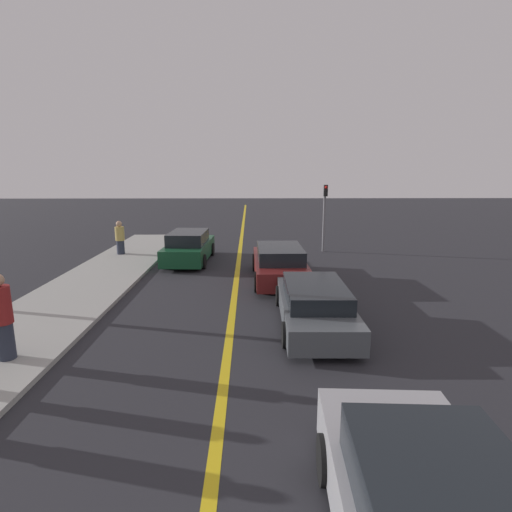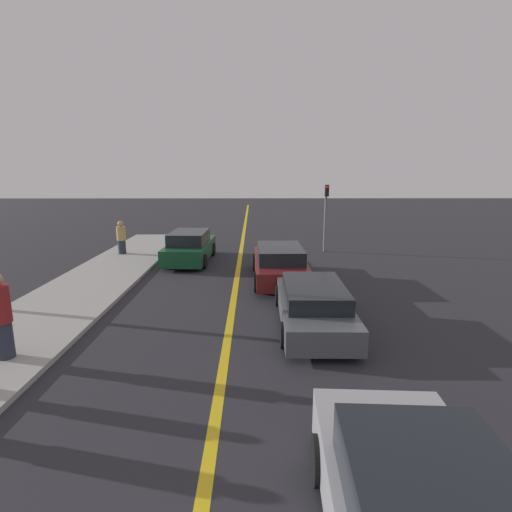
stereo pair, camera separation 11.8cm
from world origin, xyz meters
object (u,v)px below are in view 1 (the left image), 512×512
Objects in this scene: car_ahead_center at (314,304)px; pedestrian_far_standing at (2,317)px; car_parked_left_lot at (189,247)px; car_far_distant at (279,264)px; traffic_light at (325,210)px; pedestrian_by_sign at (120,238)px.

car_ahead_center is 2.59× the size of pedestrian_far_standing.
pedestrian_far_standing reaches higher than car_parked_left_lot.
pedestrian_far_standing is at bearing -101.56° from car_parked_left_lot.
car_far_distant is at bearing -38.11° from car_parked_left_lot.
car_far_distant is 1.40× the size of traffic_light.
car_ahead_center is at bearing -101.72° from traffic_light.
pedestrian_far_standing is 0.55× the size of traffic_light.
traffic_light is (2.02, 9.72, 1.52)m from car_ahead_center.
pedestrian_far_standing is (-6.19, -6.42, 0.39)m from car_far_distant.
pedestrian_by_sign is (-7.23, 4.45, 0.25)m from car_far_distant.
car_parked_left_lot is 9.96m from pedestrian_far_standing.
car_ahead_center is 11.75m from pedestrian_by_sign.
traffic_light is at bearing 53.32° from pedestrian_far_standing.
traffic_light is at bearing 79.26° from car_ahead_center.
pedestrian_by_sign is (-1.04, 10.87, -0.14)m from pedestrian_far_standing.
car_parked_left_lot is at bearing 121.16° from car_ahead_center.
car_far_distant is 6.17m from traffic_light.
car_parked_left_lot reaches higher than car_far_distant.
car_parked_left_lot is (-3.80, 3.24, 0.01)m from car_far_distant.
pedestrian_far_standing is at bearing -161.80° from car_ahead_center.
pedestrian_by_sign is at bearing 132.76° from car_ahead_center.
car_far_distant is 1.07× the size of car_parked_left_lot.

